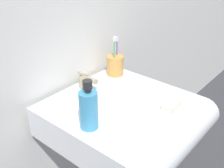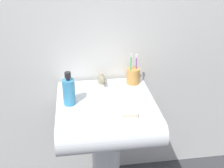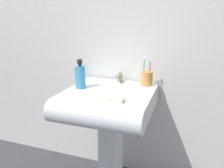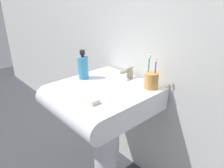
{
  "view_description": "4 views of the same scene",
  "coord_description": "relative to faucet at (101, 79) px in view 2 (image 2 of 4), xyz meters",
  "views": [
    {
      "loc": [
        -0.74,
        -0.59,
        1.33
      ],
      "look_at": [
        -0.02,
        0.02,
        0.82
      ],
      "focal_mm": 45.0,
      "sensor_mm": 36.0,
      "label": 1
    },
    {
      "loc": [
        -0.14,
        -1.31,
        1.49
      ],
      "look_at": [
        0.04,
        0.01,
        0.82
      ],
      "focal_mm": 45.0,
      "sensor_mm": 36.0,
      "label": 2
    },
    {
      "loc": [
        0.43,
        -1.19,
        1.14
      ],
      "look_at": [
        0.01,
        -0.0,
        0.77
      ],
      "focal_mm": 35.0,
      "sensor_mm": 36.0,
      "label": 3
    },
    {
      "loc": [
        0.87,
        -0.75,
        1.25
      ],
      "look_at": [
        0.03,
        0.03,
        0.75
      ],
      "focal_mm": 35.0,
      "sensor_mm": 36.0,
      "label": 4
    }
  ],
  "objects": [
    {
      "name": "faucet",
      "position": [
        0.0,
        0.0,
        0.0
      ],
      "size": [
        0.04,
        0.1,
        0.07
      ],
      "color": "tan",
      "rests_on": "sink_basin"
    },
    {
      "name": "sink_basin",
      "position": [
        0.0,
        -0.24,
        -0.1
      ],
      "size": [
        0.52,
        0.56,
        0.13
      ],
      "color": "white",
      "rests_on": "sink_pedestal"
    },
    {
      "name": "wall_back",
      "position": [
        0.0,
        0.11,
        0.43
      ],
      "size": [
        5.0,
        0.05,
        2.4
      ],
      "primitive_type": "cube",
      "color": "silver",
      "rests_on": "ground"
    },
    {
      "name": "sink_pedestal",
      "position": [
        0.0,
        -0.19,
        -0.47
      ],
      "size": [
        0.17,
        0.17,
        0.6
      ],
      "primitive_type": "cylinder",
      "color": "white",
      "rests_on": "ground"
    },
    {
      "name": "toothbrush_cup",
      "position": [
        0.19,
        -0.01,
        0.01
      ],
      "size": [
        0.08,
        0.08,
        0.19
      ],
      "color": "#D19347",
      "rests_on": "sink_basin"
    },
    {
      "name": "soap_bottle",
      "position": [
        -0.19,
        -0.21,
        0.04
      ],
      "size": [
        0.06,
        0.06,
        0.18
      ],
      "color": "#3F99CC",
      "rests_on": "sink_basin"
    },
    {
      "name": "bar_soap",
      "position": [
        0.1,
        -0.37,
        -0.02
      ],
      "size": [
        0.08,
        0.05,
        0.02
      ],
      "primitive_type": "cube",
      "color": "silver",
      "rests_on": "sink_basin"
    }
  ]
}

